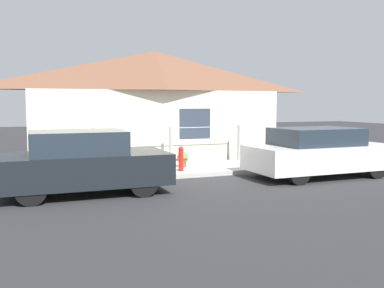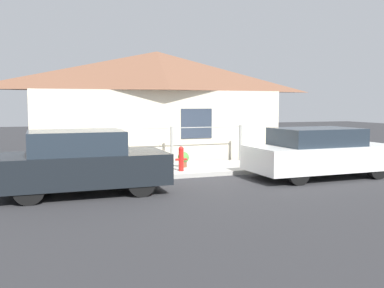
{
  "view_description": "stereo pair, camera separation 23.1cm",
  "coord_description": "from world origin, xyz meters",
  "px_view_note": "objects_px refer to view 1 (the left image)",
  "views": [
    {
      "loc": [
        -4.17,
        -10.75,
        2.01
      ],
      "look_at": [
        0.05,
        0.3,
        0.9
      ],
      "focal_mm": 40.0,
      "sensor_mm": 36.0,
      "label": 1
    },
    {
      "loc": [
        -3.96,
        -10.83,
        2.01
      ],
      "look_at": [
        0.05,
        0.3,
        0.9
      ],
      "focal_mm": 40.0,
      "sensor_mm": 36.0,
      "label": 2
    }
  ],
  "objects_px": {
    "potted_plant_near_hydrant": "(183,158)",
    "car_right": "(319,152)",
    "car_left": "(83,163)",
    "fire_hydrant": "(181,158)"
  },
  "relations": [
    {
      "from": "potted_plant_near_hydrant",
      "to": "car_left",
      "type": "bearing_deg",
      "value": -144.34
    },
    {
      "from": "potted_plant_near_hydrant",
      "to": "car_right",
      "type": "bearing_deg",
      "value": -35.65
    },
    {
      "from": "fire_hydrant",
      "to": "car_left",
      "type": "bearing_deg",
      "value": -151.05
    },
    {
      "from": "fire_hydrant",
      "to": "potted_plant_near_hydrant",
      "type": "distance_m",
      "value": 0.75
    },
    {
      "from": "car_left",
      "to": "car_right",
      "type": "height_order",
      "value": "car_left"
    },
    {
      "from": "car_right",
      "to": "potted_plant_near_hydrant",
      "type": "xyz_separation_m",
      "value": [
        -3.17,
        2.28,
        -0.3
      ]
    },
    {
      "from": "car_left",
      "to": "potted_plant_near_hydrant",
      "type": "height_order",
      "value": "car_left"
    },
    {
      "from": "car_right",
      "to": "potted_plant_near_hydrant",
      "type": "distance_m",
      "value": 3.92
    },
    {
      "from": "car_left",
      "to": "fire_hydrant",
      "type": "height_order",
      "value": "car_left"
    },
    {
      "from": "car_left",
      "to": "potted_plant_near_hydrant",
      "type": "relative_size",
      "value": 7.99
    }
  ]
}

